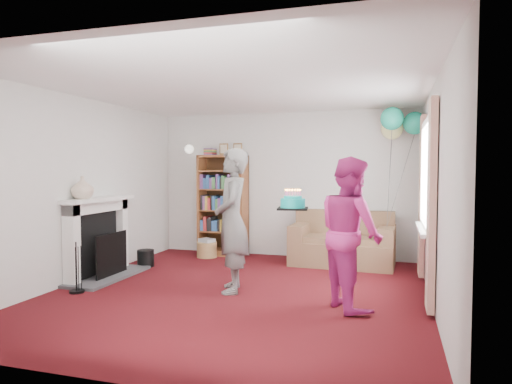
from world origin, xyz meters
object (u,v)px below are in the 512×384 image
(person_striped, at_px, (232,220))
(person_magenta, at_px, (351,233))
(sofa, at_px, (343,244))
(bookcase, at_px, (224,206))
(birthday_cake, at_px, (293,203))

(person_striped, xyz_separation_m, person_magenta, (1.47, -0.25, -0.06))
(sofa, distance_m, person_striped, 2.40)
(bookcase, bearing_deg, person_striped, -66.66)
(person_striped, distance_m, birthday_cake, 0.98)
(bookcase, distance_m, person_striped, 2.46)
(sofa, bearing_deg, person_magenta, -79.34)
(person_magenta, height_order, birthday_cake, person_magenta)
(person_striped, xyz_separation_m, birthday_cake, (0.85, -0.40, 0.26))
(sofa, height_order, birthday_cake, birthday_cake)
(bookcase, height_order, sofa, bookcase)
(bookcase, relative_size, sofa, 1.24)
(birthday_cake, bearing_deg, sofa, 83.10)
(person_magenta, xyz_separation_m, birthday_cake, (-0.61, -0.15, 0.32))
(bookcase, bearing_deg, person_magenta, -45.74)
(person_striped, height_order, person_magenta, person_striped)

